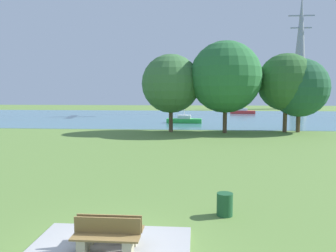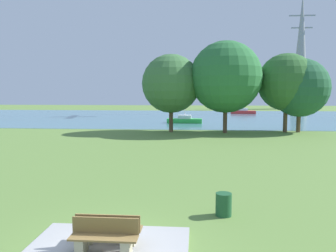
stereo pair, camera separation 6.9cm
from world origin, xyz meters
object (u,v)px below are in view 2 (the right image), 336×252
(sailboat_red, at_px, (243,111))
(tree_mid_shore, at_px, (171,84))
(sailboat_green, at_px, (185,120))
(tree_west_far, at_px, (300,88))
(litter_bin, at_px, (224,204))
(tree_east_far, at_px, (286,82))
(bench_facing_water, at_px, (109,231))
(electricity_pylon, at_px, (301,51))
(bench_facing_inland, at_px, (104,239))
(tree_west_near, at_px, (226,77))

(sailboat_red, distance_m, tree_mid_shore, 34.26)
(sailboat_green, relative_size, tree_mid_shore, 0.97)
(sailboat_green, distance_m, tree_west_far, 16.45)
(litter_bin, xyz_separation_m, tree_east_far, (8.57, 25.87, 4.93))
(tree_west_far, bearing_deg, bench_facing_water, -114.99)
(tree_mid_shore, distance_m, electricity_pylon, 61.81)
(tree_mid_shore, xyz_separation_m, tree_west_far, (13.66, 0.72, -0.44))
(litter_bin, distance_m, sailboat_red, 57.50)
(tree_east_far, distance_m, tree_west_far, 1.51)
(litter_bin, bearing_deg, tree_west_far, 68.94)
(litter_bin, bearing_deg, bench_facing_inland, -135.86)
(tree_west_near, bearing_deg, tree_east_far, 11.11)
(bench_facing_inland, distance_m, electricity_pylon, 88.17)
(sailboat_green, relative_size, tree_west_far, 1.02)
(bench_facing_inland, bearing_deg, sailboat_green, 88.87)
(bench_facing_inland, xyz_separation_m, tree_west_far, (13.33, 29.14, 4.28))
(sailboat_green, height_order, tree_mid_shore, tree_mid_shore)
(bench_facing_inland, height_order, sailboat_green, sailboat_green)
(tree_east_far, xyz_separation_m, electricity_pylon, (16.76, 53.02, 9.31))
(litter_bin, xyz_separation_m, tree_west_near, (2.05, 24.59, 5.45))
(tree_mid_shore, bearing_deg, tree_west_far, 3.03)
(bench_facing_inland, bearing_deg, tree_east_far, 67.73)
(litter_bin, relative_size, tree_west_near, 0.08)
(bench_facing_inland, xyz_separation_m, sailboat_green, (0.76, 38.86, 0.01))
(bench_facing_water, height_order, tree_east_far, tree_east_far)
(tree_east_far, relative_size, electricity_pylon, 0.29)
(tree_west_near, distance_m, tree_east_far, 6.66)
(tree_west_near, bearing_deg, sailboat_green, 112.90)
(tree_west_near, height_order, electricity_pylon, electricity_pylon)
(sailboat_green, bearing_deg, litter_bin, -85.83)
(bench_facing_water, bearing_deg, tree_west_far, 65.01)
(bench_facing_water, xyz_separation_m, tree_west_near, (5.41, 27.32, 5.38))
(tree_mid_shore, distance_m, tree_east_far, 12.29)
(bench_facing_water, relative_size, electricity_pylon, 0.06)
(sailboat_green, xyz_separation_m, tree_west_near, (4.65, -11.01, 5.38))
(litter_bin, relative_size, tree_west_far, 0.10)
(sailboat_green, xyz_separation_m, electricity_pylon, (27.93, 43.29, 14.17))
(tree_east_far, bearing_deg, sailboat_green, 138.94)
(sailboat_red, xyz_separation_m, tree_west_far, (1.71, -31.03, 4.29))
(litter_bin, xyz_separation_m, electricity_pylon, (25.33, 78.89, 14.24))
(sailboat_green, bearing_deg, tree_west_near, -67.10)
(sailboat_red, bearing_deg, electricity_pylon, 52.16)
(litter_bin, height_order, sailboat_green, sailboat_green)
(litter_bin, distance_m, tree_west_near, 25.27)
(bench_facing_inland, relative_size, electricity_pylon, 0.06)
(electricity_pylon, bearing_deg, sailboat_red, -127.84)
(tree_west_far, bearing_deg, sailboat_red, 93.15)
(bench_facing_water, distance_m, tree_east_far, 31.36)
(tree_west_near, xyz_separation_m, electricity_pylon, (23.28, 54.30, 8.79))
(bench_facing_water, height_order, tree_west_near, tree_west_near)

